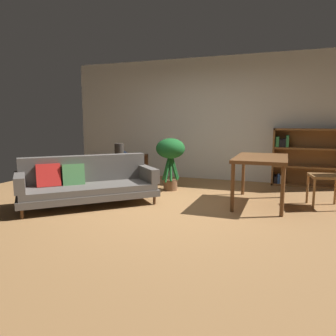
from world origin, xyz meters
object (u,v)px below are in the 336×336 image
Objects in this scene: fabric_couch at (86,183)px; open_laptop at (127,154)px; dining_chair_near at (332,173)px; potted_floor_plant at (170,153)px; dining_table at (261,162)px; media_console at (128,171)px; bookshelf at (303,158)px; desk_speaker at (119,151)px.

fabric_couch is 4.57× the size of open_laptop.
dining_chair_near is (3.81, -0.65, -0.09)m from open_laptop.
dining_table is (1.69, -0.51, -0.03)m from potted_floor_plant.
dining_chair_near is (3.72, -0.53, 0.25)m from media_console.
potted_floor_plant is at bearing -150.89° from bookshelf.
dining_table is at bearing -110.63° from bookshelf.
fabric_couch is 1.58× the size of dining_table.
bookshelf is (-0.34, 1.64, 0.05)m from dining_chair_near.
desk_speaker is at bearing 96.51° from fabric_couch.
bookshelf is at bearing 40.59° from fabric_couch.
potted_floor_plant is 0.76× the size of dining_table.
desk_speaker is at bearing -174.06° from potted_floor_plant.
dining_table is 1.37× the size of dining_chair_near.
desk_speaker is 0.30× the size of dining_chair_near.
media_console is 1.26× the size of dining_chair_near.
potted_floor_plant reaches higher than dining_table.
fabric_couch is 2.17× the size of dining_chair_near.
dining_table is 1.05m from dining_chair_near.
bookshelf reaches higher than potted_floor_plant.
potted_floor_plant is (1.10, -0.33, 0.09)m from open_laptop.
bookshelf is at bearing 69.37° from dining_table.
dining_chair_near is at bearing -3.27° from desk_speaker.
fabric_couch is 7.32× the size of desk_speaker.
dining_chair_near is 0.72× the size of bookshelf.
open_laptop is 1.15m from potted_floor_plant.
bookshelf is at bearing 101.57° from dining_chair_near.
desk_speaker is 2.75m from dining_table.
potted_floor_plant is at bearing 59.05° from fabric_couch.
bookshelf reaches higher than desk_speaker.
dining_chair_near is at bearing -78.43° from bookshelf.
open_laptop is 1.60× the size of desk_speaker.
fabric_couch is at bearing -83.06° from open_laptop.
fabric_couch reaches higher than open_laptop.
desk_speaker reaches higher than fabric_couch.
bookshelf reaches higher than dining_chair_near.
open_laptop is 0.45× the size of potted_floor_plant.
potted_floor_plant is 1.76m from dining_table.
fabric_couch is at bearing -85.59° from media_console.
desk_speaker is 0.28× the size of potted_floor_plant.
bookshelf is (3.47, 1.00, -0.04)m from open_laptop.
fabric_couch is 2.76m from dining_table.
dining_chair_near is (3.59, 1.14, 0.18)m from fabric_couch.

